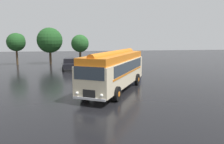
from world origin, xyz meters
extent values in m
plane|color=black|center=(0.00, 0.00, 0.00)|extent=(120.00, 120.00, 0.00)
cube|color=beige|center=(0.98, -0.15, 1.60)|extent=(7.13, 9.92, 2.10)
cube|color=orange|center=(0.98, -0.15, 2.93)|extent=(6.86, 9.65, 0.56)
cylinder|color=orange|center=(0.98, -0.15, 3.19)|extent=(5.23, 8.55, 0.60)
cube|color=#2D3842|center=(2.23, -0.52, 2.17)|extent=(4.00, 6.96, 0.84)
cube|color=#2D3842|center=(0.04, 0.74, 2.17)|extent=(4.00, 6.96, 0.84)
cube|color=orange|center=(2.18, -0.60, 1.63)|extent=(4.09, 7.13, 0.12)
cube|color=orange|center=(-0.01, 0.65, 1.63)|extent=(4.09, 7.13, 0.12)
cube|color=#2D3842|center=(-1.50, -4.50, 2.27)|extent=(1.93, 1.12, 0.88)
cube|color=black|center=(-1.51, -4.51, 0.90)|extent=(0.81, 0.50, 0.56)
cube|color=silver|center=(-1.52, -4.53, 0.57)|extent=(2.11, 1.27, 0.16)
sphere|color=white|center=(-0.73, -4.96, 0.87)|extent=(0.22, 0.22, 0.22)
sphere|color=white|center=(-2.29, -4.07, 0.87)|extent=(0.22, 0.22, 0.22)
cylinder|color=black|center=(0.58, -3.49, 0.55)|extent=(0.79, 1.09, 1.10)
cylinder|color=orange|center=(0.58, -3.49, 0.55)|extent=(0.47, 0.49, 0.39)
cylinder|color=black|center=(-1.68, -2.20, 0.55)|extent=(0.79, 1.09, 1.10)
cylinder|color=orange|center=(-1.68, -2.20, 0.55)|extent=(0.47, 0.49, 0.39)
cylinder|color=black|center=(3.55, 1.72, 0.55)|extent=(0.79, 1.09, 1.10)
cylinder|color=orange|center=(3.55, 1.72, 0.55)|extent=(0.47, 0.49, 0.39)
cylinder|color=black|center=(1.29, 3.01, 0.55)|extent=(0.79, 1.09, 1.10)
cylinder|color=orange|center=(1.29, 3.01, 0.55)|extent=(0.47, 0.49, 0.39)
cube|color=black|center=(-3.34, 13.46, 0.67)|extent=(1.83, 4.25, 0.70)
cube|color=black|center=(-3.34, 13.61, 1.34)|extent=(1.57, 2.23, 0.64)
cube|color=#2D3842|center=(-2.59, 13.64, 1.34)|extent=(0.09, 1.93, 0.50)
cube|color=#2D3842|center=(-4.10, 13.59, 1.34)|extent=(0.09, 1.93, 0.50)
cylinder|color=black|center=(-2.42, 12.19, 0.32)|extent=(0.22, 0.65, 0.64)
cylinder|color=black|center=(-4.18, 12.13, 0.32)|extent=(0.22, 0.65, 0.64)
cylinder|color=black|center=(-2.50, 14.79, 0.32)|extent=(0.22, 0.65, 0.64)
cylinder|color=black|center=(-4.26, 14.74, 0.32)|extent=(0.22, 0.65, 0.64)
cube|color=silver|center=(-0.63, 12.47, 0.67)|extent=(1.76, 4.23, 0.70)
cube|color=silver|center=(-0.63, 12.62, 1.34)|extent=(1.53, 2.21, 0.64)
cube|color=#2D3842|center=(0.13, 12.64, 1.34)|extent=(0.05, 1.93, 0.50)
cube|color=#2D3842|center=(-1.39, 12.61, 1.34)|extent=(0.05, 1.93, 0.50)
cylinder|color=black|center=(0.27, 11.19, 0.32)|extent=(0.21, 0.64, 0.64)
cylinder|color=black|center=(-1.49, 11.16, 0.32)|extent=(0.21, 0.64, 0.64)
cylinder|color=black|center=(0.23, 13.79, 0.32)|extent=(0.21, 0.64, 0.64)
cylinder|color=black|center=(-1.53, 13.76, 0.32)|extent=(0.21, 0.64, 0.64)
cube|color=black|center=(2.17, 13.63, 0.67)|extent=(1.95, 4.30, 0.70)
cube|color=black|center=(2.16, 13.78, 1.34)|extent=(1.63, 2.27, 0.64)
cube|color=#2D3842|center=(2.92, 13.83, 1.34)|extent=(0.14, 1.93, 0.50)
cube|color=#2D3842|center=(1.40, 13.74, 1.34)|extent=(0.14, 1.93, 0.50)
cylinder|color=black|center=(3.13, 12.39, 0.32)|extent=(0.24, 0.65, 0.64)
cylinder|color=black|center=(1.37, 12.28, 0.32)|extent=(0.24, 0.65, 0.64)
cylinder|color=black|center=(2.97, 14.99, 0.32)|extent=(0.24, 0.65, 0.64)
cylinder|color=black|center=(1.21, 14.88, 0.32)|extent=(0.24, 0.65, 0.64)
cube|color=navy|center=(5.60, 13.27, 1.45)|extent=(2.30, 4.09, 2.10)
cube|color=navy|center=(5.38, 10.38, 1.20)|extent=(2.03, 1.88, 1.60)
cube|color=#2D3842|center=(5.31, 9.50, 1.48)|extent=(1.70, 0.16, 0.72)
cylinder|color=black|center=(6.42, 10.36, 0.40)|extent=(0.30, 0.82, 0.80)
cylinder|color=black|center=(4.34, 10.52, 0.40)|extent=(0.30, 0.82, 0.80)
cylinder|color=black|center=(6.69, 13.91, 0.40)|extent=(0.30, 0.82, 0.80)
cylinder|color=black|center=(4.62, 14.08, 0.40)|extent=(0.30, 0.82, 0.80)
cylinder|color=#4C3823|center=(-12.33, 20.92, 1.35)|extent=(0.32, 0.32, 2.70)
sphere|color=#1E4C1E|center=(-12.33, 20.92, 3.86)|extent=(3.10, 3.10, 3.10)
sphere|color=#1E4C1E|center=(-11.99, 21.21, 4.26)|extent=(2.14, 2.14, 2.14)
cylinder|color=#4C3823|center=(-6.85, 21.52, 1.25)|extent=(0.39, 0.39, 2.50)
sphere|color=#1E4C1E|center=(-6.85, 21.52, 4.16)|extent=(4.43, 4.43, 4.43)
sphere|color=#1E4C1E|center=(-6.79, 21.91, 3.98)|extent=(3.14, 3.14, 3.14)
cylinder|color=#4C3823|center=(-1.60, 19.99, 1.24)|extent=(0.37, 0.37, 2.49)
sphere|color=#235623|center=(-1.60, 19.99, 3.63)|extent=(3.03, 3.03, 3.03)
sphere|color=#235623|center=(-1.44, 19.60, 3.93)|extent=(2.07, 2.07, 2.07)
camera|label=1|loc=(-2.27, -18.54, 4.53)|focal=35.00mm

